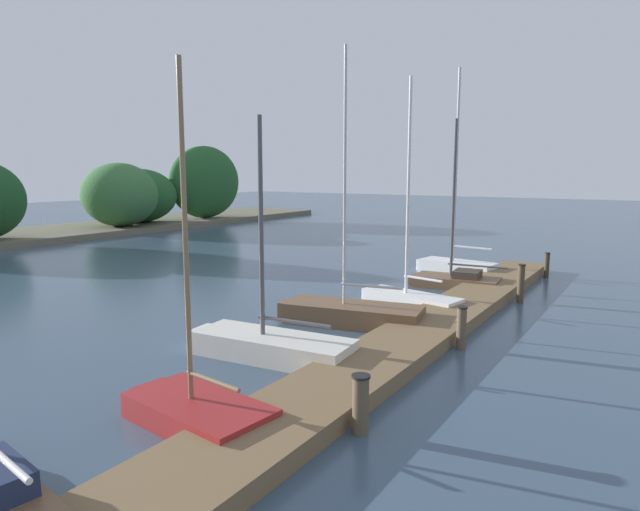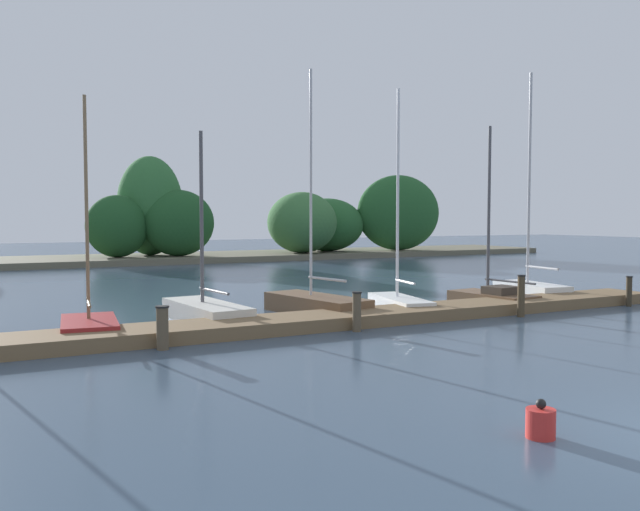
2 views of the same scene
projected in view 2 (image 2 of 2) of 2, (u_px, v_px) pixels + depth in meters
name	position (u px, v px, depth m)	size (l,w,h in m)	color
dock_pier	(344.00, 319.00, 18.86)	(24.10, 1.80, 0.35)	brown
far_shore	(134.00, 226.00, 44.49)	(67.13, 8.52, 7.22)	#66604C
sailboat_1	(89.00, 325.00, 17.01)	(1.66, 2.97, 6.10)	maroon
sailboat_2	(204.00, 310.00, 19.52)	(1.63, 4.15, 5.53)	silver
sailboat_3	(313.00, 303.00, 21.01)	(2.06, 4.26, 7.63)	brown
sailboat_4	(398.00, 300.00, 21.73)	(1.58, 3.52, 7.15)	white
sailboat_5	(491.00, 295.00, 23.23)	(1.68, 3.59, 6.17)	brown
sailboat_6	(529.00, 286.00, 25.32)	(1.67, 3.45, 8.43)	white
mooring_piling_1	(162.00, 328.00, 15.30)	(0.32, 0.32, 1.01)	brown
mooring_piling_2	(357.00, 311.00, 17.73)	(0.27, 0.27, 1.07)	brown
mooring_piling_3	(521.00, 296.00, 20.32)	(0.25, 0.25, 1.28)	#4C3D28
mooring_piling_4	(629.00, 291.00, 22.78)	(0.22, 0.22, 1.03)	#3D3323
channel_buoy_0	(541.00, 423.00, 9.20)	(0.40, 0.40, 0.54)	red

